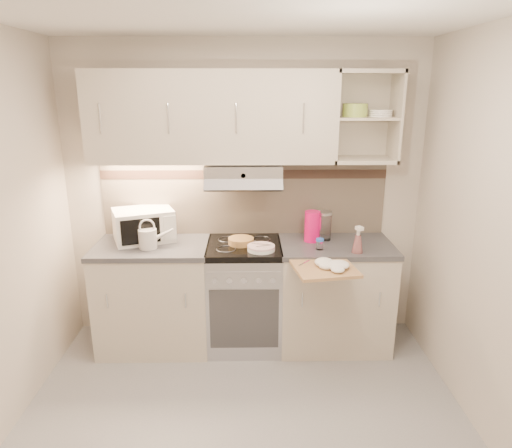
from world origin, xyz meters
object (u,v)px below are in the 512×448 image
(watering_can, at_px, (149,238))
(plate_stack, at_px, (261,248))
(microwave, at_px, (143,225))
(glass_jar, at_px, (324,225))
(pink_pitcher, at_px, (312,226))
(electric_range, at_px, (244,295))
(spray_bottle, at_px, (358,241))
(cutting_board, at_px, (325,269))

(watering_can, xyz_separation_m, plate_stack, (0.88, -0.07, -0.06))
(microwave, xyz_separation_m, glass_jar, (1.49, -0.01, -0.01))
(watering_can, relative_size, glass_jar, 1.16)
(glass_jar, bearing_deg, pink_pitcher, -157.87)
(plate_stack, bearing_deg, glass_jar, 26.29)
(microwave, bearing_deg, watering_can, -88.58)
(electric_range, xyz_separation_m, plate_stack, (0.13, -0.15, 0.47))
(spray_bottle, height_order, cutting_board, spray_bottle)
(pink_pitcher, height_order, spray_bottle, pink_pitcher)
(watering_can, height_order, cutting_board, watering_can)
(watering_can, distance_m, spray_bottle, 1.63)
(microwave, distance_m, glass_jar, 1.49)
(cutting_board, bearing_deg, pink_pitcher, 83.15)
(electric_range, distance_m, watering_can, 0.92)
(watering_can, distance_m, cutting_board, 1.39)
(pink_pitcher, height_order, cutting_board, pink_pitcher)
(electric_range, xyz_separation_m, pink_pitcher, (0.56, 0.07, 0.58))
(electric_range, height_order, spray_bottle, spray_bottle)
(electric_range, bearing_deg, spray_bottle, -13.59)
(pink_pitcher, bearing_deg, electric_range, -160.60)
(spray_bottle, bearing_deg, electric_range, 142.87)
(microwave, xyz_separation_m, pink_pitcher, (1.39, -0.05, -0.00))
(watering_can, relative_size, plate_stack, 1.30)
(electric_range, bearing_deg, pink_pitcher, 6.92)
(plate_stack, distance_m, glass_jar, 0.60)
(pink_pitcher, bearing_deg, cutting_board, -75.15)
(pink_pitcher, distance_m, cutting_board, 0.56)
(microwave, bearing_deg, spray_bottle, -32.35)
(cutting_board, bearing_deg, watering_can, 154.59)
(spray_bottle, bearing_deg, watering_can, 151.77)
(spray_bottle, bearing_deg, glass_jar, 99.66)
(watering_can, bearing_deg, glass_jar, -4.52)
(glass_jar, xyz_separation_m, spray_bottle, (0.21, -0.32, -0.03))
(glass_jar, xyz_separation_m, cutting_board, (-0.08, -0.57, -0.15))
(watering_can, height_order, spray_bottle, watering_can)
(electric_range, distance_m, pink_pitcher, 0.81)
(glass_jar, bearing_deg, plate_stack, -153.71)
(glass_jar, bearing_deg, spray_bottle, -56.80)
(watering_can, xyz_separation_m, pink_pitcher, (1.31, 0.15, 0.04))
(plate_stack, bearing_deg, cutting_board, -34.95)
(plate_stack, height_order, spray_bottle, spray_bottle)
(electric_range, height_order, cutting_board, electric_range)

